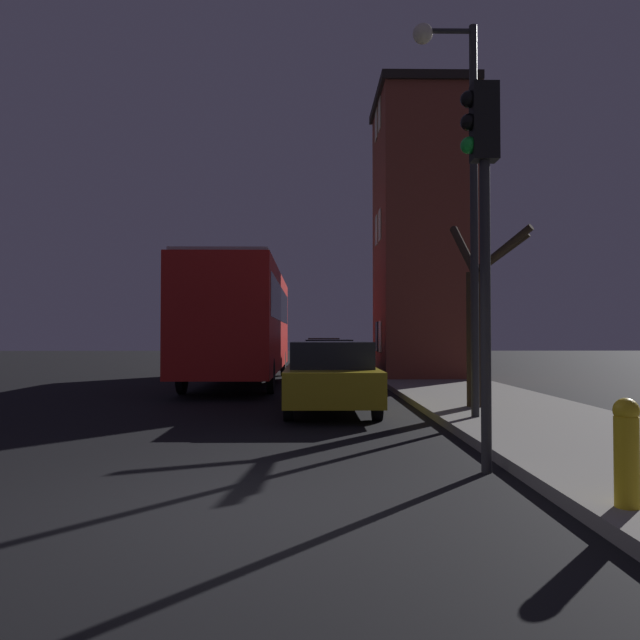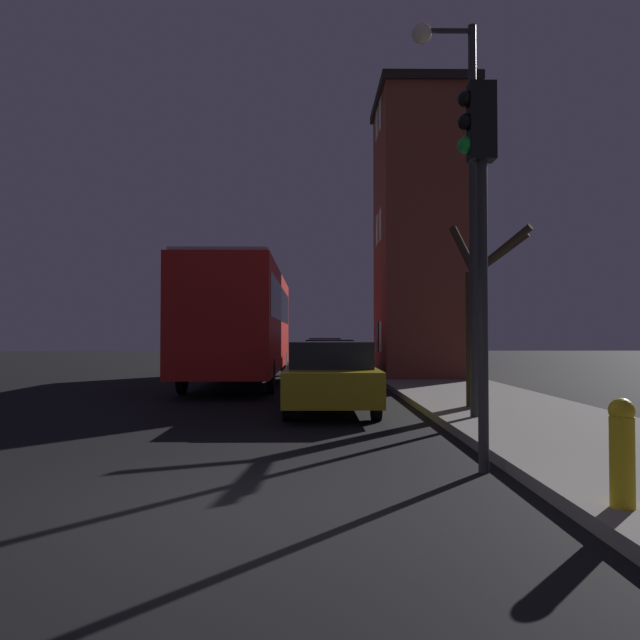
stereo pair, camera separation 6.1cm
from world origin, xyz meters
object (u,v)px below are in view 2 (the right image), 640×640
object	(u,v)px
car_near_lane	(330,375)
fire_hydrant	(622,450)
bare_tree	(477,319)
car_mid_lane	(329,359)
car_far_lane	(324,352)
traffic_light	(479,193)
streetlamp	(459,166)
bus	(243,316)

from	to	relation	value
car_near_lane	fire_hydrant	bearing A→B (deg)	-74.22
bare_tree	car_mid_lane	size ratio (longest dim) A/B	0.88
car_near_lane	car_far_lane	world-z (taller)	car_far_lane
traffic_light	car_near_lane	bearing A→B (deg)	105.05
streetlamp	car_far_lane	size ratio (longest dim) A/B	1.65
streetlamp	car_mid_lane	bearing A→B (deg)	100.96
car_mid_lane	fire_hydrant	distance (m)	16.48
bus	bare_tree	bearing A→B (deg)	-55.36
traffic_light	bus	xyz separation A→B (m)	(-4.26, 13.59, -0.99)
car_near_lane	car_mid_lane	bearing A→B (deg)	88.66
car_far_lane	traffic_light	bearing A→B (deg)	-86.86
bare_tree	bus	xyz separation A→B (m)	(-5.66, 8.19, 0.31)
car_mid_lane	streetlamp	bearing A→B (deg)	-79.04
bare_tree	car_mid_lane	bearing A→B (deg)	107.16
streetlamp	car_near_lane	bearing A→B (deg)	137.71
traffic_light	car_near_lane	distance (m)	6.54
car_mid_lane	car_far_lane	world-z (taller)	car_far_lane
streetlamp	bare_tree	distance (m)	3.18
car_near_lane	streetlamp	bearing A→B (deg)	-42.29
streetlamp	bare_tree	xyz separation A→B (m)	(0.72, 1.60, -2.66)
streetlamp	bus	size ratio (longest dim) A/B	0.59
traffic_light	fire_hydrant	xyz separation A→B (m)	(0.64, -1.98, -2.60)
car_mid_lane	car_far_lane	xyz separation A→B (m)	(0.03, 10.00, 0.00)
car_near_lane	traffic_light	bearing A→B (deg)	-74.95
streetlamp	traffic_light	distance (m)	4.09
streetlamp	bus	xyz separation A→B (m)	(-4.93, 9.78, -2.35)
streetlamp	car_near_lane	distance (m)	4.88
streetlamp	traffic_light	world-z (taller)	streetlamp
bare_tree	bus	distance (m)	9.96
car_near_lane	fire_hydrant	size ratio (longest dim) A/B	5.24
traffic_light	streetlamp	bearing A→B (deg)	79.94
traffic_light	fire_hydrant	distance (m)	3.33
fire_hydrant	car_near_lane	bearing A→B (deg)	105.78
bare_tree	car_far_lane	xyz separation A→B (m)	(-2.74, 18.98, -1.15)
traffic_light	car_mid_lane	world-z (taller)	traffic_light
traffic_light	fire_hydrant	bearing A→B (deg)	-72.10
streetlamp	car_near_lane	world-z (taller)	streetlamp
traffic_light	bare_tree	distance (m)	5.73
bus	fire_hydrant	bearing A→B (deg)	-72.53
car_mid_lane	car_far_lane	distance (m)	10.00
fire_hydrant	car_far_lane	bearing A→B (deg)	94.29
bare_tree	car_mid_lane	distance (m)	9.46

